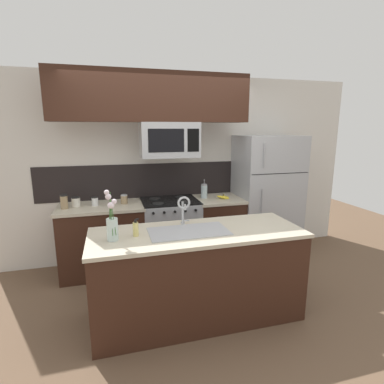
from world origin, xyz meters
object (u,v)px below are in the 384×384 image
(storage_jar_squat, at_px, (124,199))
(storage_jar_short, at_px, (95,201))
(storage_jar_medium, at_px, (76,202))
(french_press, at_px, (204,191))
(microwave, at_px, (169,140))
(refrigerator, at_px, (266,196))
(banana_bunch, at_px, (224,197))
(flower_vase, at_px, (112,226))
(stove_range, at_px, (170,232))
(sink_faucet, at_px, (184,207))
(dish_soap_bottle, at_px, (136,229))
(storage_jar_tall, at_px, (64,202))

(storage_jar_squat, bearing_deg, storage_jar_short, -178.85)
(storage_jar_short, height_order, storage_jar_squat, storage_jar_squat)
(storage_jar_medium, xyz_separation_m, french_press, (1.71, 0.02, 0.04))
(microwave, relative_size, refrigerator, 0.42)
(storage_jar_short, xyz_separation_m, banana_bunch, (1.73, -0.08, -0.03))
(storage_jar_short, distance_m, flower_vase, 1.33)
(storage_jar_medium, xyz_separation_m, storage_jar_short, (0.23, -0.02, -0.00))
(stove_range, distance_m, flower_vase, 1.61)
(stove_range, xyz_separation_m, refrigerator, (1.46, 0.02, 0.43))
(french_press, bearing_deg, storage_jar_squat, -178.41)
(refrigerator, bearing_deg, sink_faucet, -144.97)
(banana_bunch, relative_size, flower_vase, 0.42)
(storage_jar_medium, height_order, dish_soap_bottle, dish_soap_bottle)
(storage_jar_short, xyz_separation_m, flower_vase, (0.20, -1.31, 0.08))
(refrigerator, bearing_deg, dish_soap_bottle, -148.27)
(storage_jar_medium, bearing_deg, storage_jar_tall, -149.00)
(storage_jar_tall, xyz_separation_m, banana_bunch, (2.08, -0.02, -0.07))
(microwave, bearing_deg, storage_jar_squat, 175.25)
(storage_jar_tall, bearing_deg, stove_range, 1.62)
(dish_soap_bottle, bearing_deg, storage_jar_squat, 91.93)
(sink_faucet, bearing_deg, microwave, 86.50)
(storage_jar_medium, bearing_deg, flower_vase, -72.03)
(refrigerator, height_order, dish_soap_bottle, refrigerator)
(refrigerator, distance_m, flower_vase, 2.59)
(banana_bunch, bearing_deg, sink_faucet, -129.65)
(storage_jar_tall, height_order, dish_soap_bottle, storage_jar_tall)
(storage_jar_medium, bearing_deg, storage_jar_short, -4.14)
(storage_jar_short, relative_size, french_press, 0.43)
(microwave, distance_m, storage_jar_tall, 1.52)
(refrigerator, height_order, flower_vase, refrigerator)
(microwave, bearing_deg, refrigerator, 1.61)
(microwave, height_order, storage_jar_medium, microwave)
(refrigerator, distance_m, storage_jar_tall, 2.79)
(storage_jar_squat, bearing_deg, dish_soap_bottle, -88.07)
(microwave, xyz_separation_m, sink_faucet, (-0.06, -1.03, -0.62))
(storage_jar_tall, distance_m, dish_soap_bottle, 1.42)
(microwave, distance_m, sink_faucet, 1.20)
(storage_jar_tall, bearing_deg, storage_jar_short, 9.43)
(storage_jar_tall, height_order, french_press, french_press)
(sink_faucet, relative_size, flower_vase, 0.67)
(storage_jar_squat, relative_size, dish_soap_bottle, 0.72)
(storage_jar_medium, height_order, french_press, french_press)
(french_press, bearing_deg, refrigerator, -2.40)
(microwave, bearing_deg, sink_faucet, -93.50)
(french_press, height_order, flower_vase, flower_vase)
(banana_bunch, bearing_deg, storage_jar_tall, 179.38)
(stove_range, bearing_deg, flower_vase, -120.75)
(refrigerator, relative_size, storage_jar_squat, 15.02)
(storage_jar_medium, height_order, sink_faucet, sink_faucet)
(storage_jar_short, relative_size, sink_faucet, 0.37)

